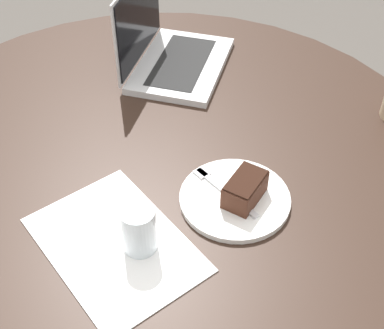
% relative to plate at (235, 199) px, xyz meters
% --- Properties ---
extents(ground_plane, '(12.00, 12.00, 0.00)m').
position_rel_plate_xyz_m(ground_plane, '(0.19, 0.10, -0.71)').
color(ground_plane, '#4C4742').
extents(dining_table, '(1.32, 1.32, 0.71)m').
position_rel_plate_xyz_m(dining_table, '(0.19, 0.10, -0.10)').
color(dining_table, black).
rests_on(dining_table, ground_plane).
extents(paper_document, '(0.36, 0.28, 0.00)m').
position_rel_plate_xyz_m(paper_document, '(0.00, 0.25, -0.00)').
color(paper_document, white).
rests_on(paper_document, dining_table).
extents(plate, '(0.22, 0.22, 0.01)m').
position_rel_plate_xyz_m(plate, '(0.00, 0.00, 0.00)').
color(plate, white).
rests_on(plate, dining_table).
extents(cake_slice, '(0.10, 0.11, 0.05)m').
position_rel_plate_xyz_m(cake_slice, '(-0.01, -0.01, 0.03)').
color(cake_slice, '#472619').
rests_on(cake_slice, plate).
extents(fork, '(0.17, 0.06, 0.00)m').
position_rel_plate_xyz_m(fork, '(0.03, 0.02, 0.01)').
color(fork, silver).
rests_on(fork, plate).
extents(water_glass, '(0.06, 0.06, 0.10)m').
position_rel_plate_xyz_m(water_glass, '(-0.02, 0.21, 0.04)').
color(water_glass, silver).
rests_on(water_glass, dining_table).
extents(laptop, '(0.38, 0.37, 0.23)m').
position_rel_plate_xyz_m(laptop, '(0.50, -0.09, 0.04)').
color(laptop, silver).
rests_on(laptop, dining_table).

